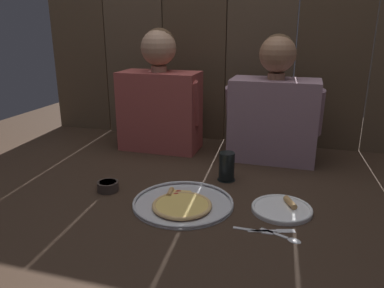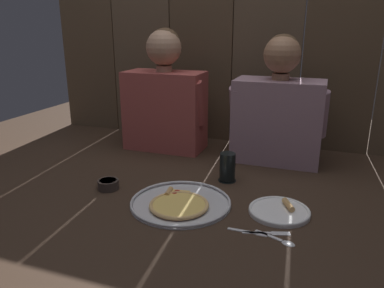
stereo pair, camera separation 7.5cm
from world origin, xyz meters
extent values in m
plane|color=#332319|center=(0.00, 0.00, 0.00)|extent=(3.20, 3.20, 0.00)
cylinder|color=silver|center=(0.03, -0.08, 0.00)|extent=(0.38, 0.38, 0.01)
torus|color=silver|center=(0.03, -0.08, 0.01)|extent=(0.38, 0.38, 0.01)
cylinder|color=#B23823|center=(0.03, -0.11, 0.01)|extent=(0.21, 0.21, 0.00)
cylinder|color=#EFC660|center=(0.03, -0.11, 0.01)|extent=(0.20, 0.20, 0.01)
torus|color=tan|center=(0.03, -0.11, 0.01)|extent=(0.22, 0.22, 0.01)
cube|color=#EFC660|center=(0.00, -0.03, 0.01)|extent=(0.08, 0.07, 0.01)
cylinder|color=tan|center=(-0.04, -0.03, 0.02)|extent=(0.03, 0.06, 0.02)
cylinder|color=#A3281E|center=(-0.01, -0.01, 0.02)|extent=(0.02, 0.02, 0.00)
cylinder|color=#A3281E|center=(-0.02, -0.03, 0.02)|extent=(0.02, 0.02, 0.00)
cylinder|color=white|center=(0.39, -0.03, 0.01)|extent=(0.22, 0.22, 0.01)
torus|color=white|center=(0.39, -0.03, 0.01)|extent=(0.22, 0.22, 0.01)
cylinder|color=tan|center=(0.41, 0.00, 0.02)|extent=(0.05, 0.08, 0.02)
cylinder|color=black|center=(0.14, 0.19, 0.00)|extent=(0.08, 0.08, 0.01)
cylinder|color=black|center=(0.14, 0.19, 0.07)|extent=(0.07, 0.07, 0.12)
cylinder|color=#3D332D|center=(-0.30, -0.05, 0.02)|extent=(0.09, 0.09, 0.04)
cylinder|color=#B23823|center=(-0.30, -0.05, 0.03)|extent=(0.07, 0.07, 0.02)
cube|color=silver|center=(0.29, -0.20, 0.00)|extent=(0.10, 0.01, 0.01)
cube|color=silver|center=(0.35, -0.20, 0.00)|extent=(0.04, 0.02, 0.01)
cube|color=silver|center=(0.34, -0.19, 0.00)|extent=(0.09, 0.04, 0.01)
cube|color=silver|center=(0.41, -0.17, 0.00)|extent=(0.06, 0.04, 0.00)
cube|color=silver|center=(0.37, -0.20, 0.00)|extent=(0.09, 0.05, 0.01)
ellipsoid|color=silver|center=(0.44, -0.22, 0.00)|extent=(0.05, 0.04, 0.01)
cube|color=#AD4C47|center=(-0.29, 0.52, 0.21)|extent=(0.41, 0.21, 0.41)
cylinder|color=tan|center=(-0.29, 0.52, 0.43)|extent=(0.08, 0.08, 0.03)
sphere|color=tan|center=(-0.29, 0.52, 0.53)|extent=(0.18, 0.18, 0.18)
sphere|color=brown|center=(-0.29, 0.54, 0.55)|extent=(0.17, 0.17, 0.17)
cylinder|color=#AD4C47|center=(-0.48, 0.48, 0.27)|extent=(0.08, 0.11, 0.24)
cylinder|color=#AD4C47|center=(-0.11, 0.48, 0.27)|extent=(0.08, 0.13, 0.24)
cube|color=gray|center=(0.29, 0.52, 0.20)|extent=(0.42, 0.22, 0.40)
cylinder|color=#9E7051|center=(0.29, 0.52, 0.41)|extent=(0.08, 0.08, 0.03)
sphere|color=#9E7051|center=(0.29, 0.52, 0.51)|extent=(0.17, 0.17, 0.17)
sphere|color=brown|center=(0.29, 0.54, 0.53)|extent=(0.16, 0.16, 0.16)
cylinder|color=gray|center=(0.11, 0.48, 0.26)|extent=(0.08, 0.14, 0.23)
cylinder|color=gray|center=(0.48, 0.48, 0.26)|extent=(0.08, 0.12, 0.23)
cube|color=brown|center=(-0.92, 0.78, 0.64)|extent=(0.36, 0.03, 1.28)
cube|color=brown|center=(-0.55, 0.78, 0.64)|extent=(0.36, 0.03, 1.28)
cube|color=brown|center=(-0.18, 0.78, 0.64)|extent=(0.36, 0.03, 1.28)
cube|color=brown|center=(0.18, 0.78, 0.64)|extent=(0.36, 0.03, 1.28)
cube|color=#4E3C2B|center=(0.55, 0.78, 0.64)|extent=(0.36, 0.03, 1.28)
camera|label=1|loc=(0.43, -1.29, 0.64)|focal=35.20mm
camera|label=2|loc=(0.50, -1.27, 0.64)|focal=35.20mm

